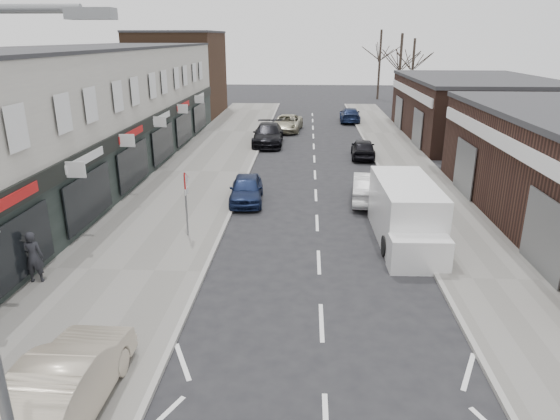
# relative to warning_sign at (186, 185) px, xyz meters

# --- Properties ---
(pavement_left) EXTENTS (5.50, 64.00, 0.12)m
(pavement_left) POSITION_rel_warning_sign_xyz_m (-1.59, 10.00, -2.14)
(pavement_left) COLOR slate
(pavement_left) RESTS_ON ground
(pavement_right) EXTENTS (3.50, 64.00, 0.12)m
(pavement_right) POSITION_rel_warning_sign_xyz_m (10.91, 10.00, -2.14)
(pavement_right) COLOR slate
(pavement_right) RESTS_ON ground
(shop_terrace_left) EXTENTS (8.00, 41.00, 7.10)m
(shop_terrace_left) POSITION_rel_warning_sign_xyz_m (-8.34, 7.50, 1.35)
(shop_terrace_left) COLOR beige
(shop_terrace_left) RESTS_ON ground
(brick_block_far) EXTENTS (8.00, 10.00, 8.00)m
(brick_block_far) POSITION_rel_warning_sign_xyz_m (-8.34, 33.00, 1.80)
(brick_block_far) COLOR #402A1B
(brick_block_far) RESTS_ON ground
(right_unit_far) EXTENTS (10.00, 16.00, 4.50)m
(right_unit_far) POSITION_rel_warning_sign_xyz_m (17.66, 22.00, 0.05)
(right_unit_far) COLOR #331E17
(right_unit_far) RESTS_ON ground
(tree_far_a) EXTENTS (3.60, 3.60, 8.00)m
(tree_far_a) POSITION_rel_warning_sign_xyz_m (14.16, 36.00, -2.20)
(tree_far_a) COLOR #382D26
(tree_far_a) RESTS_ON ground
(tree_far_b) EXTENTS (3.60, 3.60, 7.50)m
(tree_far_b) POSITION_rel_warning_sign_xyz_m (16.66, 42.00, -2.20)
(tree_far_b) COLOR #382D26
(tree_far_b) RESTS_ON ground
(tree_far_c) EXTENTS (3.60, 3.60, 8.50)m
(tree_far_c) POSITION_rel_warning_sign_xyz_m (13.66, 48.00, -2.20)
(tree_far_c) COLOR #382D26
(tree_far_c) RESTS_ON ground
(warning_sign) EXTENTS (0.12, 0.80, 2.70)m
(warning_sign) POSITION_rel_warning_sign_xyz_m (0.00, 0.00, 0.00)
(warning_sign) COLOR slate
(warning_sign) RESTS_ON pavement_left
(white_van) EXTENTS (2.22, 6.02, 2.33)m
(white_van) POSITION_rel_warning_sign_xyz_m (8.56, 0.25, -1.10)
(white_van) COLOR white
(white_van) RESTS_ON ground
(sedan_on_pavement) EXTENTS (1.54, 4.37, 1.44)m
(sedan_on_pavement) POSITION_rel_warning_sign_xyz_m (-0.27, -9.97, -1.36)
(sedan_on_pavement) COLOR #BEB098
(sedan_on_pavement) RESTS_ON pavement_left
(pedestrian) EXTENTS (0.69, 0.51, 1.73)m
(pedestrian) POSITION_rel_warning_sign_xyz_m (-4.02, -4.22, -1.21)
(pedestrian) COLOR black
(pedestrian) RESTS_ON pavement_left
(parked_car_left_a) EXTENTS (1.79, 3.94, 1.31)m
(parked_car_left_a) POSITION_rel_warning_sign_xyz_m (1.76, 4.74, -1.55)
(parked_car_left_a) COLOR #141F3F
(parked_car_left_a) RESTS_ON ground
(parked_car_left_b) EXTENTS (2.27, 5.38, 1.55)m
(parked_car_left_b) POSITION_rel_warning_sign_xyz_m (1.76, 18.36, -1.43)
(parked_car_left_b) COLOR black
(parked_car_left_b) RESTS_ON ground
(parked_car_left_c) EXTENTS (2.75, 5.11, 1.36)m
(parked_car_left_c) POSITION_rel_warning_sign_xyz_m (2.93, 24.16, -1.52)
(parked_car_left_c) COLOR #A09980
(parked_car_left_c) RESTS_ON ground
(parked_car_right_a) EXTENTS (1.97, 4.51, 1.44)m
(parked_car_right_a) POSITION_rel_warning_sign_xyz_m (7.72, 5.19, -1.48)
(parked_car_right_a) COLOR silver
(parked_car_right_a) RESTS_ON ground
(parked_car_right_b) EXTENTS (1.72, 3.85, 1.29)m
(parked_car_right_b) POSITION_rel_warning_sign_xyz_m (8.38, 14.46, -1.56)
(parked_car_right_b) COLOR black
(parked_car_right_b) RESTS_ON ground
(parked_car_right_c) EXTENTS (2.01, 4.61, 1.32)m
(parked_car_right_c) POSITION_rel_warning_sign_xyz_m (8.66, 29.39, -1.54)
(parked_car_right_c) COLOR #141F3F
(parked_car_right_c) RESTS_ON ground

